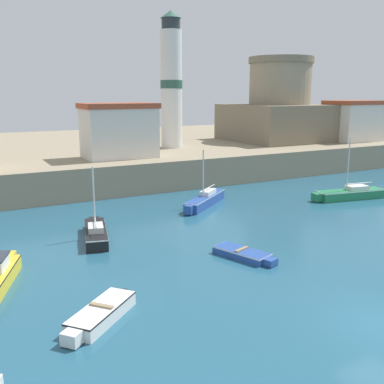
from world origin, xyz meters
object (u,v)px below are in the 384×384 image
Objects in this scene: sailboat_black_3 at (96,232)px; dinghy_blue_7 at (243,254)px; sailboat_blue_9 at (205,200)px; harbor_shed_mid_row at (119,130)px; harbor_shed_near_wharf at (354,121)px; fortress at (279,111)px; lighthouse at (171,83)px; dinghy_white_2 at (100,314)px; sailboat_green_5 at (350,194)px.

dinghy_blue_7 is (6.32, -7.05, -0.21)m from sailboat_black_3.
sailboat_blue_9 is 0.82× the size of harbor_shed_mid_row.
sailboat_black_3 is 0.82× the size of harbor_shed_near_wharf.
harbor_shed_near_wharf reaches higher than sailboat_black_3.
lighthouse is at bearing -177.19° from fortress.
sailboat_blue_9 is at bearing 47.85° from dinghy_white_2.
sailboat_green_5 is at bearing -112.45° from fortress.
sailboat_blue_9 is 12.39m from harbor_shed_mid_row.
sailboat_green_5 is 23.13m from lighthouse.
fortress is 1.79× the size of harbor_shed_near_wharf.
fortress is at bearing 146.40° from harbor_shed_near_wharf.
dinghy_white_2 is 36.41m from lighthouse.
harbor_shed_near_wharf is at bearing 34.63° from dinghy_blue_7.
lighthouse is at bearing 169.31° from harbor_shed_near_wharf.
sailboat_blue_9 is (10.31, 4.25, 0.04)m from sailboat_black_3.
sailboat_blue_9 reaches higher than dinghy_blue_7.
dinghy_white_2 is 19.56m from sailboat_blue_9.
sailboat_black_3 is at bearing 74.65° from dinghy_white_2.
sailboat_black_3 is 0.38× the size of lighthouse.
lighthouse is 10.47m from harbor_shed_mid_row.
sailboat_blue_9 is 31.14m from harbor_shed_near_wharf.
dinghy_white_2 is 0.30× the size of fortress.
sailboat_black_3 is 0.80× the size of harbor_shed_mid_row.
sailboat_green_5 is at bearing -68.96° from lighthouse.
lighthouse is at bearing 111.04° from sailboat_green_5.
dinghy_white_2 is 49.30m from harbor_shed_near_wharf.
sailboat_green_5 is 1.75× the size of dinghy_blue_7.
lighthouse reaches higher than fortress.
lighthouse reaches higher than dinghy_blue_7.
sailboat_blue_9 is at bearing -106.35° from lighthouse.
sailboat_green_5 is 0.46× the size of lighthouse.
harbor_shed_near_wharf is at bearing 21.41° from sailboat_blue_9.
harbor_shed_mid_row is (-15.56, 14.73, 4.97)m from sailboat_green_5.
sailboat_blue_9 is at bearing 70.54° from dinghy_blue_7.
lighthouse is at bearing 31.56° from harbor_shed_mid_row.
sailboat_green_5 is (25.31, 10.61, 0.15)m from dinghy_white_2.
lighthouse is (4.62, 15.75, 9.59)m from sailboat_blue_9.
fortress reaches higher than sailboat_blue_9.
dinghy_white_2 is at bearing -132.15° from sailboat_blue_9.
dinghy_blue_7 is 0.26× the size of lighthouse.
sailboat_green_5 reaches higher than dinghy_white_2.
sailboat_black_3 is 0.98× the size of sailboat_blue_9.
lighthouse reaches higher than sailboat_blue_9.
sailboat_green_5 is 0.55× the size of fortress.
fortress is at bearing 67.55° from sailboat_green_5.
dinghy_blue_7 is at bearing -131.48° from fortress.
harbor_shed_mid_row reaches higher than sailboat_blue_9.
harbor_shed_near_wharf is at bearing 0.69° from harbor_shed_mid_row.
harbor_shed_mid_row is at bearing -148.44° from lighthouse.
harbor_shed_near_wharf is (41.75, 25.73, 5.12)m from dinghy_white_2.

